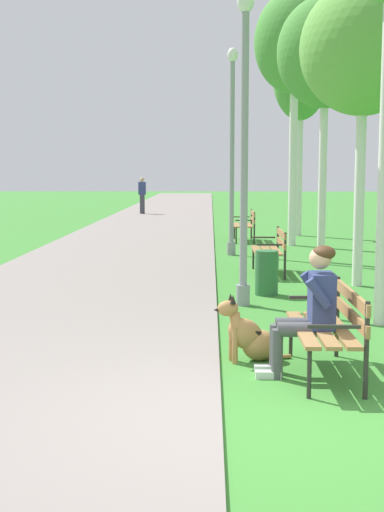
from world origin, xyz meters
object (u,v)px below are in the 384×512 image
park_bench_mid (272,247)px  pedestrian_distant (142,196)px  dog_shepherd (250,336)px  park_bench_near (331,323)px  birch_tree_third (364,49)px  person_seated_on_near_bench (310,305)px  lamp_post_mid (232,150)px  park_bench_far (246,223)px  birch_tree_sixth (301,78)px  birch_tree_fourth (325,54)px  litter_bin (267,273)px  birch_tree_fifth (295,44)px  lamp_post_near (244,146)px

park_bench_mid → pedestrian_distant: bearing=103.2°
park_bench_mid → dog_shepherd: 6.15m
park_bench_near → birch_tree_third: 6.40m
person_seated_on_near_bench → lamp_post_mid: size_ratio=0.27×
park_bench_far → dog_shepherd: park_bench_far is taller
park_bench_near → lamp_post_mid: 9.77m
park_bench_mid → birch_tree_sixth: birch_tree_sixth is taller
birch_tree_third → park_bench_near: bearing=-104.3°
birch_tree_fourth → pedestrian_distant: 17.27m
park_bench_far → litter_bin: (-0.10, -8.36, -0.16)m
birch_tree_fifth → pedestrian_distant: bearing=112.0°
dog_shepherd → birch_tree_third: (2.08, 4.78, 3.64)m
park_bench_near → dog_shepherd: bearing=146.6°
park_bench_near → birch_tree_fifth: birch_tree_fifth is taller
park_bench_mid → lamp_post_mid: bearing=102.6°
park_bench_near → birch_tree_fourth: bearing=81.8°
birch_tree_third → birch_tree_sixth: bearing=89.2°
birch_tree_fifth → litter_bin: size_ratio=9.20×
birch_tree_fifth → litter_bin: 8.84m
birch_tree_fifth → birch_tree_sixth: 2.87m
lamp_post_near → litter_bin: bearing=64.6°
litter_bin → park_bench_far: bearing=89.3°
park_bench_far → lamp_post_near: (-0.51, -9.22, 1.77)m
birch_tree_fourth → birch_tree_fifth: 3.39m
birch_tree_third → birch_tree_fourth: birch_tree_fourth is taller
park_bench_far → lamp_post_near: lamp_post_near is taller
dog_shepherd → pedestrian_distant: size_ratio=0.50×
birch_tree_third → litter_bin: birch_tree_third is taller
pedestrian_distant → lamp_post_mid: bearing=-76.7°
park_bench_near → park_bench_mid: bearing=90.0°
birch_tree_fourth → litter_bin: bearing=-110.1°
park_bench_far → dog_shepherd: bearing=-92.7°
park_bench_near → birch_tree_third: size_ratio=0.30×
park_bench_mid → lamp_post_mid: 3.60m
birch_tree_fifth → pedestrian_distant: (-5.14, 12.74, -4.27)m
park_bench_mid → birch_tree_sixth: 9.02m
dog_shepherd → person_seated_on_near_bench: bearing=-43.1°
pedestrian_distant → park_bench_near: bearing=-80.3°
park_bench_far → birch_tree_fourth: birch_tree_fourth is taller
lamp_post_near → lamp_post_mid: lamp_post_mid is taller
lamp_post_mid → litter_bin: 5.62m
park_bench_far → person_seated_on_near_bench: size_ratio=1.20×
birch_tree_fourth → birch_tree_sixth: (0.26, 6.08, 0.29)m
birch_tree_fifth → person_seated_on_near_bench: bearing=-95.7°
birch_tree_fifth → birch_tree_sixth: (0.50, 2.78, -0.48)m
litter_bin → pedestrian_distant: pedestrian_distant is taller
park_bench_near → lamp_post_mid: bearing=94.0°
dog_shepherd → lamp_post_mid: lamp_post_mid is taller
lamp_post_near → birch_tree_sixth: bearing=79.0°
lamp_post_mid → park_bench_near: bearing=-86.0°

